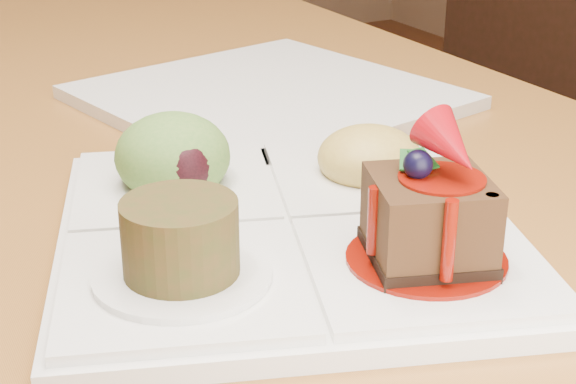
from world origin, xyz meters
name	(u,v)px	position (x,y,z in m)	size (l,w,h in m)	color
chair_right	(501,87)	(0.87, 0.29, 0.58)	(0.50, 0.50, 1.02)	black
sampler_plate	(284,210)	(0.13, -0.36, 0.77)	(0.35, 0.35, 0.11)	silver
second_plate	(268,97)	(0.24, -0.10, 0.76)	(0.28, 0.28, 0.01)	silver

